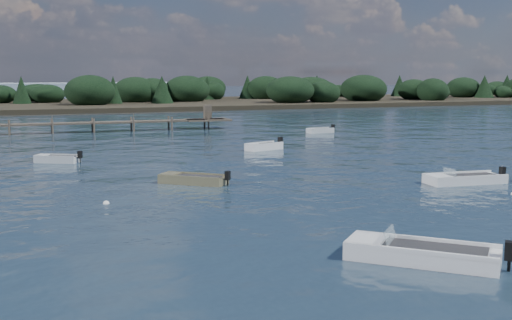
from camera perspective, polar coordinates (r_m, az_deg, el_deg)
name	(u,v)px	position (r m, az deg, el deg)	size (l,w,h in m)	color
ground	(153,122)	(85.26, -9.12, 3.37)	(400.00, 400.00, 0.00)	#152432
dinghy_mid_grey	(193,181)	(37.78, -5.60, -1.87)	(3.98, 3.62, 1.08)	#706A4B
dinghy_near_olive	(421,256)	(23.07, 14.49, -8.30)	(5.01, 4.88, 1.34)	silver
tender_far_grey	(57,160)	(48.50, -17.23, -0.03)	(3.36, 2.56, 1.10)	#B7BDBF
dinghy_mid_white_a	(464,181)	(39.62, 18.04, -1.76)	(5.08, 2.11, 1.18)	silver
tender_far_white	(264,148)	(53.80, 0.72, 1.09)	(3.68, 2.32, 1.24)	silver
tender_far_grey_b	(320,131)	(69.13, 5.73, 2.54)	(3.29, 1.49, 1.11)	#B7BDBF
buoy_a	(391,256)	(23.50, 11.91, -8.37)	(0.32, 0.32, 0.32)	white
buoy_c	(106,204)	(32.74, -13.17, -3.81)	(0.32, 0.32, 0.32)	white
buoy_d	(502,168)	(46.60, 21.04, -0.70)	(0.32, 0.32, 0.32)	white
far_headland	(237,95)	(130.23, -1.67, 5.84)	(190.00, 40.00, 5.80)	black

